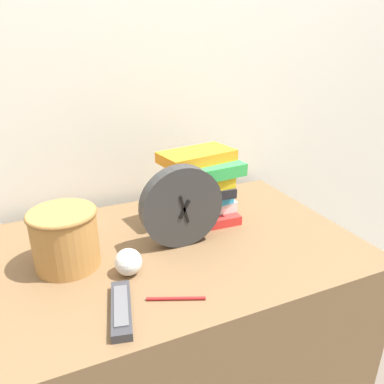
{
  "coord_description": "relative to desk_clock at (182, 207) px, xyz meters",
  "views": [
    {
      "loc": [
        -0.34,
        -0.54,
        1.31
      ],
      "look_at": [
        0.07,
        0.4,
        0.89
      ],
      "focal_mm": 35.0,
      "sensor_mm": 36.0,
      "label": 1
    }
  ],
  "objects": [
    {
      "name": "wall_back",
      "position": [
        -0.01,
        0.42,
        0.32
      ],
      "size": [
        6.0,
        0.04,
        2.4
      ],
      "color": "silver",
      "rests_on": "ground_plane"
    },
    {
      "name": "crumpled_paper_ball",
      "position": [
        -0.18,
        -0.08,
        -0.08
      ],
      "size": [
        0.07,
        0.07,
        0.07
      ],
      "color": "white",
      "rests_on": "desk"
    },
    {
      "name": "tv_remote",
      "position": [
        -0.23,
        -0.22,
        -0.11
      ],
      "size": [
        0.08,
        0.18,
        0.02
      ],
      "color": "#333338",
      "rests_on": "desk"
    },
    {
      "name": "basket",
      "position": [
        -0.31,
        0.02,
        -0.03
      ],
      "size": [
        0.17,
        0.17,
        0.16
      ],
      "color": "#B27A3D",
      "rests_on": "desk"
    },
    {
      "name": "desk",
      "position": [
        -0.01,
        0.01,
        -0.5
      ],
      "size": [
        1.02,
        0.68,
        0.76
      ],
      "color": "brown",
      "rests_on": "ground_plane"
    },
    {
      "name": "pen",
      "position": [
        -0.11,
        -0.23,
        -0.11
      ],
      "size": [
        0.13,
        0.06,
        0.01
      ],
      "color": "#B21E1E",
      "rests_on": "desk"
    },
    {
      "name": "book_stack",
      "position": [
        0.11,
        0.12,
        -0.01
      ],
      "size": [
        0.25,
        0.18,
        0.23
      ],
      "color": "red",
      "rests_on": "desk"
    },
    {
      "name": "desk_clock",
      "position": [
        0.0,
        0.0,
        0.0
      ],
      "size": [
        0.24,
        0.04,
        0.24
      ],
      "color": "#333333",
      "rests_on": "desk"
    }
  ]
}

